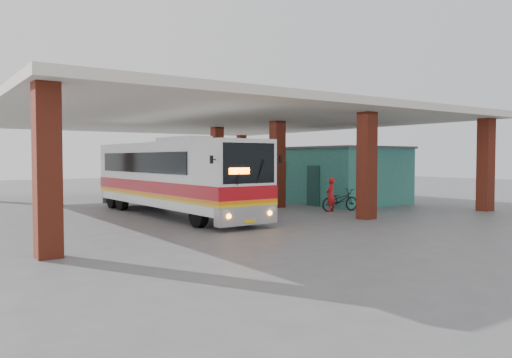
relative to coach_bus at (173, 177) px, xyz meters
The scene contains 8 objects.
ground 4.30m from the coach_bus, 42.72° to the right, with size 90.00×90.00×0.00m, color #515154.
brick_columns 4.94m from the coach_bus, 28.03° to the left, with size 20.10×21.60×4.35m.
canopy_roof 5.84m from the coach_bus, 48.16° to the left, with size 21.00×23.00×0.30m, color beige.
shop_building 10.49m from the coach_bus, ahead, with size 5.20×8.20×3.11m.
coach_bus is the anchor object (origin of this frame).
motorcycle 7.78m from the coach_bus, 22.49° to the right, with size 0.69×1.98×1.04m, color black.
pedestrian 7.22m from the coach_bus, 23.95° to the right, with size 0.57×0.38×1.57m, color red.
red_chair 9.00m from the coach_bus, 30.05° to the left, with size 0.51×0.51×0.84m.
Camera 1 is at (-12.31, -17.06, 2.48)m, focal length 35.00 mm.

